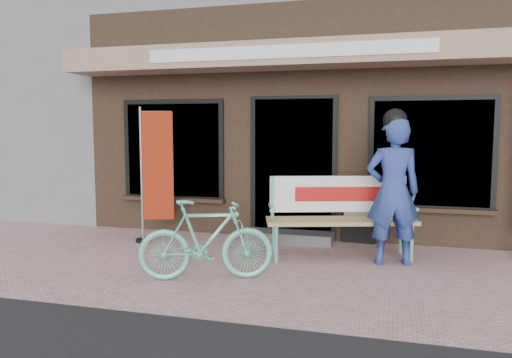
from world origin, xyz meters
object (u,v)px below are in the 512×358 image
(bicycle, at_px, (206,240))
(nobori_red, at_px, (155,173))
(bench, at_px, (340,210))
(person, at_px, (393,189))
(menu_stand, at_px, (359,209))

(bicycle, relative_size, nobori_red, 0.75)
(bench, relative_size, person, 1.04)
(bicycle, distance_m, menu_stand, 2.78)
(person, distance_m, bicycle, 2.42)
(bench, height_order, nobori_red, nobori_red)
(bicycle, relative_size, menu_stand, 1.52)
(nobori_red, height_order, menu_stand, nobori_red)
(bench, height_order, menu_stand, bench)
(nobori_red, bearing_deg, bicycle, -62.69)
(nobori_red, distance_m, menu_stand, 3.08)
(bench, relative_size, nobori_red, 1.00)
(bench, bearing_deg, menu_stand, 59.02)
(bench, xyz_separation_m, menu_stand, (0.20, 0.82, -0.11))
(nobori_red, bearing_deg, menu_stand, -0.43)
(bench, distance_m, bicycle, 2.01)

